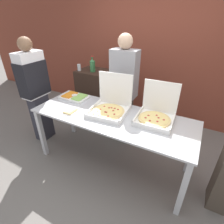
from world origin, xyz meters
TOP-DOWN VIEW (x-y plane):
  - ground_plane at (0.00, 0.00)m, footprint 16.00×16.00m
  - brick_wall_behind at (0.00, 1.70)m, footprint 10.00×0.06m
  - buffet_table at (0.00, 0.00)m, footprint 2.15×0.80m
  - pizza_box_far_left at (-0.08, 0.09)m, footprint 0.53×0.55m
  - pizza_box_far_right at (0.53, 0.18)m, footprint 0.47×0.48m
  - paper_plate_front_right at (-0.54, -0.19)m, footprint 0.22×0.22m
  - veggie_tray at (-0.77, 0.20)m, footprint 0.43×0.29m
  - sideboard_podium at (-0.83, 0.99)m, footprint 0.80×0.50m
  - soda_bottle at (-0.90, 0.92)m, footprint 0.10×0.10m
  - soda_can_silver at (-1.16, 0.85)m, footprint 0.07×0.07m
  - person_guest_cap at (-0.11, 0.60)m, footprint 0.40×0.22m
  - person_server_vest at (-1.38, -0.02)m, footprint 0.24×0.42m

SIDE VIEW (x-z plane):
  - ground_plane at x=0.00m, z-range 0.00..0.00m
  - sideboard_podium at x=-0.83m, z-range 0.00..1.05m
  - buffet_table at x=0.00m, z-range 0.31..1.15m
  - paper_plate_front_right at x=-0.54m, z-range 0.83..0.86m
  - veggie_tray at x=-0.77m, z-range 0.83..0.88m
  - pizza_box_far_right at x=0.53m, z-range 0.69..1.13m
  - pizza_box_far_left at x=-0.08m, z-range 0.67..1.15m
  - person_guest_cap at x=-0.11m, z-range 0.05..1.82m
  - person_server_vest at x=-1.38m, z-range 0.11..1.83m
  - soda_can_silver at x=-1.16m, z-range 1.05..1.17m
  - soda_bottle at x=-0.90m, z-range 1.03..1.31m
  - brick_wall_behind at x=0.00m, z-range 0.00..2.80m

